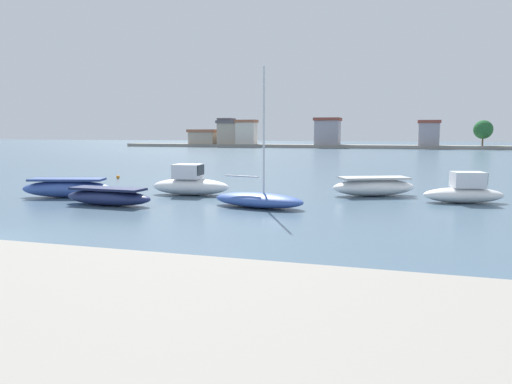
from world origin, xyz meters
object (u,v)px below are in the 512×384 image
moored_boat_6 (464,191)px  moored_boat_3 (190,184)px  moored_boat_5 (374,187)px  mooring_buoy_2 (463,190)px  moored_boat_2 (108,197)px  moored_boat_4 (258,199)px  mooring_buoy_1 (118,177)px  moored_boat_1 (67,188)px

moored_boat_6 → moored_boat_3: bearing=171.9°
moored_boat_5 → mooring_buoy_2: bearing=4.1°
moored_boat_2 → moored_boat_4: 7.84m
moored_boat_6 → moored_boat_2: bearing=-173.1°
moored_boat_6 → moored_boat_5: bearing=149.5°
moored_boat_4 → moored_boat_5: bearing=60.9°
moored_boat_3 → moored_boat_6: moored_boat_3 is taller
moored_boat_5 → moored_boat_6: bearing=-42.6°
moored_boat_3 → moored_boat_5: 11.02m
mooring_buoy_1 → moored_boat_1: bearing=-71.8°
moored_boat_5 → moored_boat_6: (4.84, -1.58, 0.07)m
moored_boat_3 → moored_boat_5: moored_boat_3 is taller
moored_boat_5 → moored_boat_3: bearing=170.0°
mooring_buoy_1 → mooring_buoy_2: mooring_buoy_2 is taller
moored_boat_4 → mooring_buoy_1: size_ratio=23.70×
moored_boat_3 → moored_boat_5: bearing=9.2°
moored_boat_1 → moored_boat_2: (4.07, -2.03, -0.09)m
moored_boat_4 → moored_boat_5: size_ratio=1.30×
moored_boat_3 → moored_boat_4: moored_boat_4 is taller
moored_boat_3 → moored_boat_4: size_ratio=0.71×
moored_boat_3 → mooring_buoy_1: size_ratio=16.73×
moored_boat_1 → moored_boat_2: 4.55m
moored_boat_3 → mooring_buoy_1: moored_boat_3 is taller
moored_boat_2 → moored_boat_4: bearing=14.1°
moored_boat_2 → moored_boat_5: moored_boat_5 is taller
moored_boat_2 → moored_boat_6: moored_boat_6 is taller
moored_boat_5 → mooring_buoy_1: 21.26m
moored_boat_1 → moored_boat_4: moored_boat_4 is taller
moored_boat_1 → mooring_buoy_1: moored_boat_1 is taller
moored_boat_4 → moored_boat_6: (10.17, 4.72, 0.21)m
moored_boat_5 → moored_boat_4: bearing=-154.8°
mooring_buoy_1 → mooring_buoy_2: size_ratio=0.78×
moored_boat_4 → mooring_buoy_1: bearing=154.6°
moored_boat_5 → moored_boat_2: bearing=-173.4°
moored_boat_2 → moored_boat_4: moored_boat_4 is taller
moored_boat_1 → moored_boat_6: moored_boat_6 is taller
mooring_buoy_1 → moored_boat_5: bearing=-13.7°
moored_boat_1 → moored_boat_5: 18.05m
moored_boat_6 → mooring_buoy_1: size_ratio=15.18×
moored_boat_5 → mooring_buoy_2: moored_boat_5 is taller
moored_boat_2 → moored_boat_6: (17.86, 6.26, 0.17)m
moored_boat_3 → mooring_buoy_1: (-9.98, 7.79, -0.53)m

